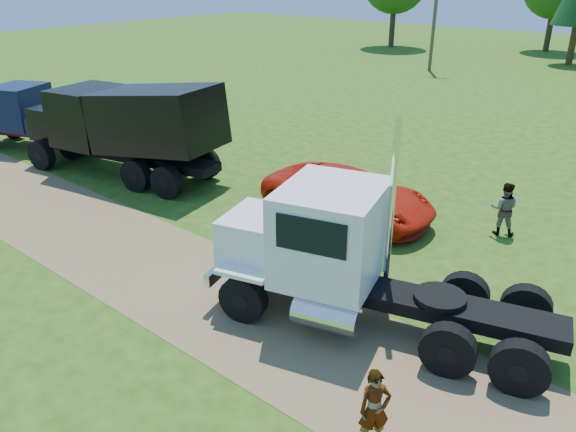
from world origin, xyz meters
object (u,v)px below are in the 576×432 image
Objects in this scene: spectator_a at (374,409)px; black_dump_truck at (126,124)px; orange_pickup at (348,195)px; white_semi_tractor at (334,253)px; navy_truck at (33,117)px.

black_dump_truck is at bearing 108.92° from spectator_a.
orange_pickup is at bearing 2.01° from black_dump_truck.
white_semi_tractor is at bearing 85.60° from spectator_a.
white_semi_tractor is 1.24× the size of navy_truck.
black_dump_truck reaches higher than spectator_a.
navy_truck is at bearing 97.19° from orange_pickup.
spectator_a is (21.83, -5.28, -0.69)m from navy_truck.
navy_truck is at bearing 173.29° from black_dump_truck.
navy_truck is (-6.59, -0.53, -0.68)m from black_dump_truck.
white_semi_tractor reaches higher than navy_truck.
white_semi_tractor is at bearing -31.09° from navy_truck.
white_semi_tractor is 1.41× the size of orange_pickup.
orange_pickup is (9.24, 2.18, -1.35)m from black_dump_truck.
spectator_a is at bearing -145.63° from orange_pickup.
black_dump_truck is 16.37m from spectator_a.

